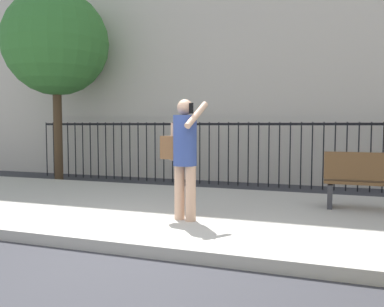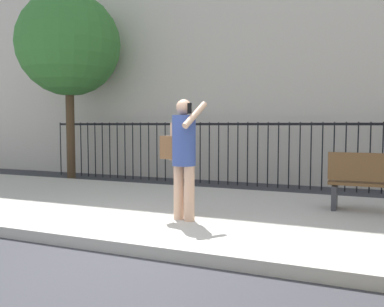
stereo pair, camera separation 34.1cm
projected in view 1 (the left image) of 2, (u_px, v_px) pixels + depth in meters
name	position (u px, v px, depth m)	size (l,w,h in m)	color
ground_plane	(131.00, 257.00, 4.76)	(60.00, 60.00, 0.00)	#333338
sidewalk	(194.00, 212.00, 6.82)	(28.00, 4.40, 0.15)	#B2ADA3
iron_fence	(243.00, 145.00, 10.23)	(12.03, 0.04, 1.60)	black
pedestrian_on_phone	(184.00, 150.00, 5.90)	(0.71, 0.52, 1.75)	tan
street_bench	(377.00, 180.00, 6.52)	(1.60, 0.45, 0.95)	brown
street_tree_near	(56.00, 43.00, 11.05)	(2.82, 2.82, 5.16)	#4C3823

